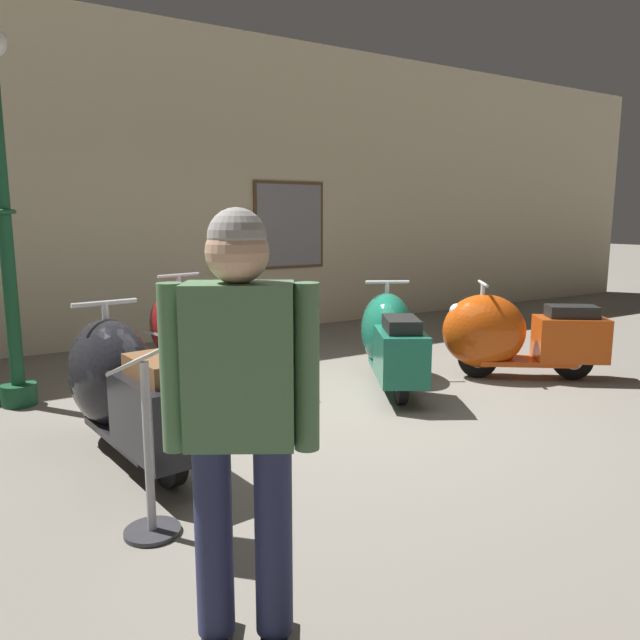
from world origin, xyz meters
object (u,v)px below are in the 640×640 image
(scooter_0, at_px, (125,387))
(scooter_2, at_px, (391,339))
(lamppost, at_px, (4,214))
(visitor_0, at_px, (241,407))
(scooter_1, at_px, (197,333))
(scooter_3, at_px, (510,335))
(info_stanchion, at_px, (149,459))

(scooter_0, height_order, scooter_2, scooter_0)
(lamppost, distance_m, visitor_0, 3.73)
(scooter_1, xyz_separation_m, visitor_0, (-1.18, -3.59, 0.46))
(scooter_0, height_order, visitor_0, visitor_0)
(scooter_2, relative_size, scooter_3, 1.05)
(scooter_2, bearing_deg, scooter_1, 84.56)
(scooter_1, height_order, lamppost, lamppost)
(scooter_0, xyz_separation_m, scooter_2, (2.55, 0.40, -0.02))
(scooter_1, distance_m, lamppost, 1.92)
(scooter_1, height_order, visitor_0, visitor_0)
(scooter_2, height_order, info_stanchion, info_stanchion)
(scooter_2, relative_size, info_stanchion, 1.63)
(scooter_0, bearing_deg, lamppost, 11.87)
(scooter_1, bearing_deg, scooter_3, -132.69)
(scooter_3, bearing_deg, visitor_0, 65.49)
(scooter_0, distance_m, scooter_1, 1.81)
(scooter_0, xyz_separation_m, info_stanchion, (-0.18, -1.14, -0.06))
(scooter_2, distance_m, lamppost, 3.45)
(scooter_0, bearing_deg, scooter_1, -41.98)
(scooter_3, height_order, lamppost, lamppost)
(scooter_2, bearing_deg, scooter_3, -82.04)
(lamppost, height_order, info_stanchion, lamppost)
(visitor_0, height_order, info_stanchion, visitor_0)
(scooter_3, relative_size, info_stanchion, 1.56)
(scooter_0, xyz_separation_m, visitor_0, (-0.13, -2.12, 0.47))
(scooter_0, distance_m, scooter_2, 2.58)
(scooter_1, relative_size, scooter_3, 1.15)
(scooter_0, relative_size, scooter_2, 1.07)
(scooter_0, bearing_deg, info_stanchion, 164.96)
(scooter_2, distance_m, info_stanchion, 3.13)
(scooter_2, bearing_deg, info_stanchion, 149.48)
(visitor_0, bearing_deg, scooter_3, -30.38)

